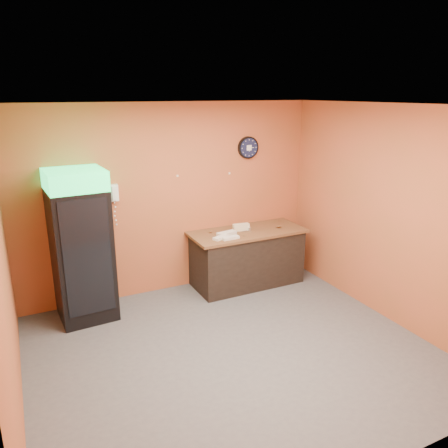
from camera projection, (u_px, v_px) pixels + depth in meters
floor at (232, 352)px, 5.12m from camera, size 4.50×4.50×0.00m
back_wall at (172, 200)px, 6.44m from camera, size 4.50×0.02×2.80m
left_wall at (2, 276)px, 3.78m from camera, size 0.02×4.00×2.80m
right_wall at (388, 215)px, 5.66m from camera, size 0.02×4.00×2.80m
ceiling at (234, 105)px, 4.31m from camera, size 4.50×4.00×0.02m
beverage_cooler at (82, 249)px, 5.64m from camera, size 0.74×0.75×2.01m
prep_counter at (247, 258)px, 6.85m from camera, size 1.68×0.76×0.84m
wall_clock at (248, 148)px, 6.74m from camera, size 0.34×0.06×0.34m
wall_phone at (114, 193)px, 5.98m from camera, size 0.13×0.11×0.23m
butcher_paper at (247, 232)px, 6.73m from camera, size 1.79×0.80×0.04m
sub_roll_stack at (241, 227)px, 6.71m from camera, size 0.26×0.11×0.11m
wrapped_sandwich_left at (221, 237)px, 6.35m from camera, size 0.27×0.19×0.04m
wrapped_sandwich_mid at (230, 238)px, 6.34m from camera, size 0.26×0.12×0.04m
wrapped_sandwich_right at (227, 233)px, 6.53m from camera, size 0.32×0.17×0.04m
kitchen_tool at (250, 229)px, 6.70m from camera, size 0.05×0.05×0.05m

